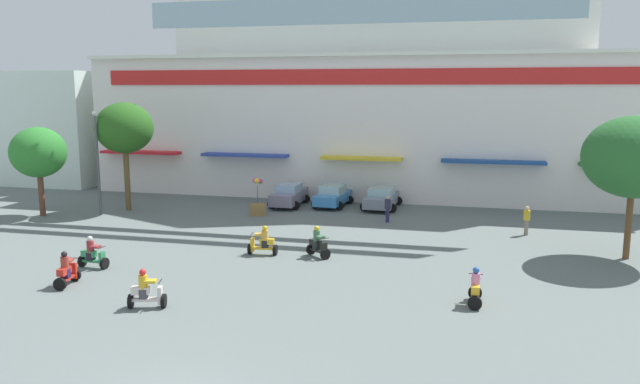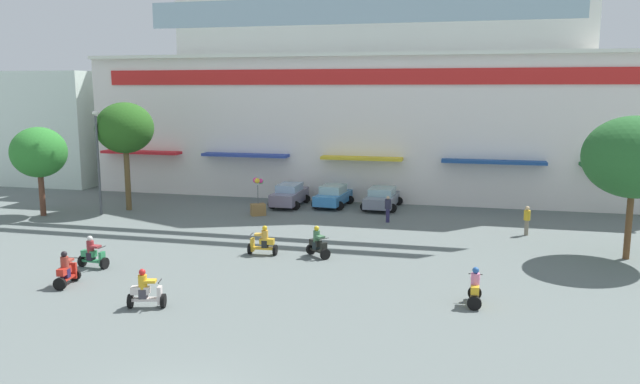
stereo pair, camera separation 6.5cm
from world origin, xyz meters
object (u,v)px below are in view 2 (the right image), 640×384
object	(u,v)px
parked_car_0	(290,195)
plaza_tree_1	(634,157)
scooter_rider_2	(318,244)
pedestrian_0	(527,219)
plaza_tree_0	(39,153)
plaza_tree_2	(125,128)
scooter_rider_7	(263,243)
scooter_rider_3	(146,292)
parked_car_2	(382,198)
parked_car_1	(333,196)
scooter_rider_5	(93,255)
scooter_rider_1	(475,289)
pedestrian_1	(388,207)
streetlamp_near	(98,154)
scooter_rider_4	(66,271)
balloon_vendor_cart	(258,201)

from	to	relation	value
parked_car_0	plaza_tree_1	bearing A→B (deg)	-24.93
scooter_rider_2	pedestrian_0	bearing A→B (deg)	34.96
plaza_tree_0	plaza_tree_2	size ratio (longest dim) A/B	0.79
scooter_rider_7	scooter_rider_3	bearing A→B (deg)	-102.44
plaza_tree_1	parked_car_2	distance (m)	16.78
parked_car_2	plaza_tree_1	bearing A→B (deg)	-36.53
parked_car_1	plaza_tree_1	bearing A→B (deg)	-30.11
pedestrian_0	parked_car_0	bearing A→B (deg)	161.25
scooter_rider_5	pedestrian_0	size ratio (longest dim) A/B	0.90
scooter_rider_7	parked_car_1	bearing A→B (deg)	87.43
parked_car_2	scooter_rider_1	distance (m)	18.94
scooter_rider_1	pedestrian_1	size ratio (longest dim) A/B	0.93
plaza_tree_2	streetlamp_near	world-z (taller)	plaza_tree_2
parked_car_0	pedestrian_0	size ratio (longest dim) A/B	2.62
scooter_rider_2	parked_car_1	bearing A→B (deg)	99.41
parked_car_1	scooter_rider_4	xyz separation A→B (m)	(-6.83, -19.43, -0.13)
pedestrian_1	streetlamp_near	bearing A→B (deg)	-173.48
pedestrian_1	balloon_vendor_cart	size ratio (longest dim) A/B	0.66
scooter_rider_7	pedestrian_1	size ratio (longest dim) A/B	0.90
parked_car_2	balloon_vendor_cart	world-z (taller)	balloon_vendor_cart
scooter_rider_4	streetlamp_near	distance (m)	15.32
pedestrian_0	parked_car_1	bearing A→B (deg)	155.10
parked_car_2	scooter_rider_4	distance (m)	22.07
parked_car_1	pedestrian_0	bearing A→B (deg)	-24.90
scooter_rider_7	pedestrian_1	xyz separation A→B (m)	(4.90, 8.81, 0.31)
parked_car_2	streetlamp_near	world-z (taller)	streetlamp_near
scooter_rider_3	scooter_rider_5	distance (m)	6.42
plaza_tree_1	scooter_rider_2	distance (m)	15.26
scooter_rider_1	pedestrian_0	distance (m)	12.44
plaza_tree_2	scooter_rider_2	world-z (taller)	plaza_tree_2
scooter_rider_1	balloon_vendor_cart	size ratio (longest dim) A/B	0.61
scooter_rider_7	pedestrian_1	bearing A→B (deg)	60.92
pedestrian_0	scooter_rider_4	bearing A→B (deg)	-144.08
parked_car_0	parked_car_1	bearing A→B (deg)	9.94
scooter_rider_2	streetlamp_near	bearing A→B (deg)	157.88
scooter_rider_4	scooter_rider_5	size ratio (longest dim) A/B	1.01
plaza_tree_1	scooter_rider_4	xyz separation A→B (m)	(-23.24, -9.91, -4.24)
parked_car_0	scooter_rider_3	world-z (taller)	parked_car_0
parked_car_1	scooter_rider_1	world-z (taller)	scooter_rider_1
scooter_rider_1	streetlamp_near	size ratio (longest dim) A/B	0.23
plaza_tree_0	scooter_rider_4	world-z (taller)	plaza_tree_0
scooter_rider_4	scooter_rider_7	size ratio (longest dim) A/B	1.02
plaza_tree_1	scooter_rider_2	size ratio (longest dim) A/B	4.49
plaza_tree_1	pedestrian_0	distance (m)	6.94
parked_car_2	scooter_rider_1	size ratio (longest dim) A/B	2.96
pedestrian_1	parked_car_0	bearing A→B (deg)	153.52
pedestrian_1	scooter_rider_1	bearing A→B (deg)	-69.48
scooter_rider_2	balloon_vendor_cart	size ratio (longest dim) A/B	0.62
plaza_tree_2	scooter_rider_7	size ratio (longest dim) A/B	4.91
scooter_rider_3	pedestrian_0	world-z (taller)	pedestrian_0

